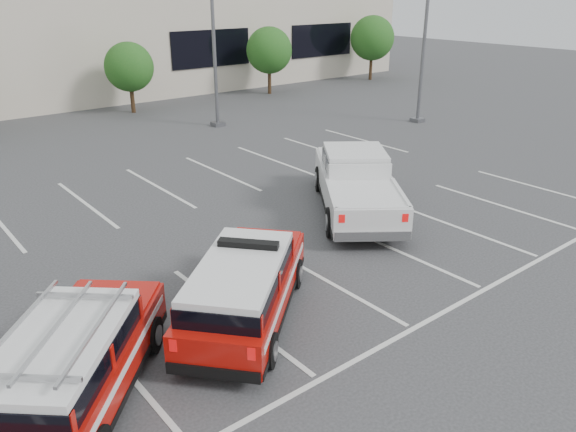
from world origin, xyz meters
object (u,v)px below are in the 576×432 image
object	(u,v)px
tree_mid_right	(130,68)
light_pole_right	(426,21)
ladder_suv	(75,368)
fire_chief_suv	(245,292)
light_pole_mid	(213,22)
tree_far_right	(373,40)
white_pickup	(356,188)
tree_right	(270,52)

from	to	relation	value
tree_mid_right	light_pole_right	size ratio (longest dim) A/B	0.39
light_pole_right	ladder_suv	size ratio (longest dim) A/B	2.17
fire_chief_suv	light_pole_right	bearing A→B (deg)	77.97
light_pole_mid	fire_chief_suv	bearing A→B (deg)	-120.47
tree_far_right	white_pickup	xyz separation A→B (m)	(-21.11, -19.21, -2.28)
light_pole_right	ladder_suv	bearing A→B (deg)	-154.55
fire_chief_suv	tree_mid_right	bearing A→B (deg)	119.99
tree_mid_right	light_pole_mid	world-z (taller)	light_pole_mid
ladder_suv	light_pole_mid	bearing A→B (deg)	93.53
light_pole_right	fire_chief_suv	bearing A→B (deg)	-150.99
light_pole_right	white_pickup	size ratio (longest dim) A/B	1.63
tree_mid_right	fire_chief_suv	size ratio (longest dim) A/B	0.81
tree_mid_right	ladder_suv	size ratio (longest dim) A/B	0.85
light_pole_mid	ladder_suv	size ratio (longest dim) A/B	2.17
tree_far_right	fire_chief_suv	distance (m)	35.66
tree_far_right	ladder_suv	size ratio (longest dim) A/B	1.03
light_pole_right	ladder_suv	distance (m)	25.19
tree_right	light_pole_mid	bearing A→B (deg)	-143.23
light_pole_mid	white_pickup	distance (m)	14.21
light_pole_mid	light_pole_right	size ratio (longest dim) A/B	1.00
tree_right	white_pickup	xyz separation A→B (m)	(-11.11, -19.21, -2.01)
tree_mid_right	light_pole_mid	size ratio (longest dim) A/B	0.39
light_pole_right	ladder_suv	xyz separation A→B (m)	(-22.39, -10.66, -4.45)
tree_mid_right	tree_far_right	xyz separation A→B (m)	(20.00, 0.00, 0.54)
light_pole_mid	light_pole_right	bearing A→B (deg)	-33.69
white_pickup	ladder_suv	bearing A→B (deg)	-124.28
tree_far_right	ladder_suv	xyz separation A→B (m)	(-31.48, -22.70, -2.30)
ladder_suv	white_pickup	bearing A→B (deg)	60.94
tree_far_right	light_pole_mid	world-z (taller)	light_pole_mid
tree_right	tree_far_right	bearing A→B (deg)	0.00
fire_chief_suv	light_pole_mid	bearing A→B (deg)	108.50
tree_far_right	light_pole_right	bearing A→B (deg)	-127.04
tree_right	light_pole_mid	world-z (taller)	light_pole_mid
tree_mid_right	tree_far_right	size ratio (longest dim) A/B	0.82
fire_chief_suv	ladder_suv	distance (m)	3.81
tree_right	tree_far_right	world-z (taller)	tree_far_right
light_pole_mid	white_pickup	world-z (taller)	light_pole_mid
tree_far_right	fire_chief_suv	size ratio (longest dim) A/B	0.99
tree_mid_right	tree_far_right	world-z (taller)	tree_far_right
tree_mid_right	light_pole_mid	distance (m)	6.88
tree_right	ladder_suv	distance (m)	31.32
ladder_suv	tree_far_right	bearing A→B (deg)	78.12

